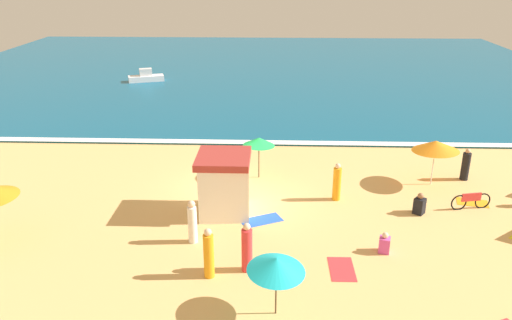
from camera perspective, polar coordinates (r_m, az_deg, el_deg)
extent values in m
plane|color=#E5B26B|center=(23.77, -2.72, -3.22)|extent=(60.00, 60.00, 0.00)
cube|color=#0F567A|center=(50.54, -0.08, 10.15)|extent=(60.00, 44.00, 0.10)
cube|color=white|center=(29.56, -1.73, 2.04)|extent=(57.00, 0.70, 0.01)
cube|color=white|center=(21.20, -3.60, -3.06)|extent=(2.17, 2.35, 2.26)
cube|color=#A5332D|center=(20.70, -3.68, 0.16)|extent=(2.18, 2.39, 0.29)
cylinder|color=#4C3823|center=(15.44, 2.26, -14.04)|extent=(0.05, 0.05, 1.88)
cone|color=#19B7C6|center=(15.01, 2.31, -11.65)|extent=(2.41, 2.42, 0.60)
cylinder|color=silver|center=(25.21, 19.28, -0.35)|extent=(0.05, 0.05, 2.13)
cone|color=orange|center=(24.92, 19.53, 1.52)|extent=(3.01, 3.01, 0.59)
cylinder|color=#4C3823|center=(24.60, 0.33, 0.21)|extent=(0.05, 0.05, 2.00)
cone|color=green|center=(24.31, 0.33, 2.09)|extent=(2.05, 2.05, 0.44)
torus|color=black|center=(23.31, 21.81, -4.47)|extent=(0.72, 0.20, 0.72)
torus|color=black|center=(23.87, 24.09, -4.21)|extent=(0.72, 0.20, 0.72)
cube|color=red|center=(23.50, 23.04, -3.86)|extent=(0.87, 0.23, 0.36)
cylinder|color=white|center=(19.24, -7.14, -7.22)|extent=(0.37, 0.37, 1.46)
sphere|color=beige|center=(18.85, -7.26, -4.94)|extent=(0.28, 0.28, 0.28)
cylinder|color=red|center=(17.43, -1.02, -10.10)|extent=(0.51, 0.51, 1.57)
sphere|color=beige|center=(16.98, -1.04, -7.51)|extent=(0.25, 0.25, 0.25)
cylinder|color=orange|center=(17.19, -5.33, -10.69)|extent=(0.48, 0.48, 1.57)
sphere|color=beige|center=(16.73, -5.43, -8.07)|extent=(0.26, 0.26, 0.26)
cylinder|color=orange|center=(22.66, 9.06, -2.68)|extent=(0.48, 0.48, 1.50)
sphere|color=beige|center=(22.33, 9.19, -0.67)|extent=(0.24, 0.24, 0.24)
cube|color=black|center=(22.41, 17.87, -4.93)|extent=(0.58, 0.58, 0.69)
sphere|color=#9E6B47|center=(22.22, 18.01, -3.86)|extent=(0.26, 0.26, 0.26)
cylinder|color=black|center=(26.47, 22.46, -0.66)|extent=(0.53, 0.53, 1.37)
sphere|color=#DBA884|center=(26.21, 22.70, 0.94)|extent=(0.23, 0.23, 0.23)
cube|color=#D84CA5|center=(19.26, 14.21, -9.22)|extent=(0.47, 0.47, 0.58)
sphere|color=beige|center=(19.07, 14.32, -8.19)|extent=(0.23, 0.23, 0.23)
cube|color=red|center=(18.13, 9.60, -11.98)|extent=(0.87, 1.52, 0.01)
cube|color=blue|center=(20.93, 0.60, -6.78)|extent=(1.87, 1.46, 0.01)
cube|color=orange|center=(24.34, 23.12, -4.41)|extent=(1.46, 1.09, 0.01)
cube|color=white|center=(46.09, -12.23, 8.95)|extent=(3.20, 1.96, 0.49)
cube|color=silver|center=(45.98, -12.29, 9.62)|extent=(1.20, 0.93, 0.62)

